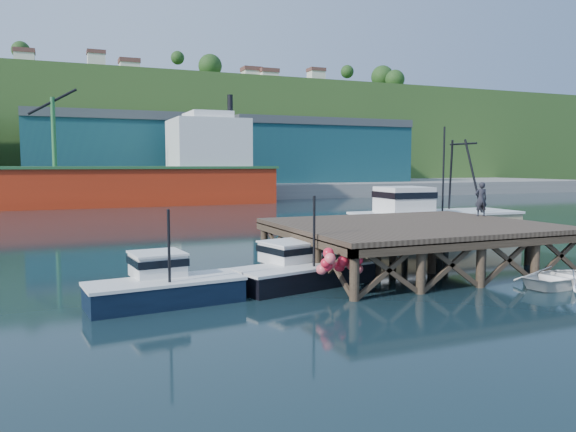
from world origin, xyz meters
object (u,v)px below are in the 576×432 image
boat_navy (163,284)px  trawler (433,217)px  boat_black (301,268)px  dinghy (561,277)px  dockworker (481,199)px

boat_navy → trawler: trawler is taller
boat_navy → boat_black: boat_black is taller
boat_black → trawler: bearing=20.5°
dinghy → dockworker: size_ratio=2.04×
boat_black → trawler: (13.09, 8.83, 0.82)m
boat_navy → trawler: bearing=21.3°
boat_navy → dinghy: size_ratio=1.50×
trawler → dockworker: size_ratio=6.03×
trawler → dinghy: (-3.64, -13.13, -1.11)m
boat_black → dockworker: (11.77, 3.01, 2.36)m
boat_black → dinghy: size_ratio=1.69×
boat_navy → dinghy: (15.18, -3.36, -0.29)m
dinghy → dockworker: dockworker is taller
dockworker → dinghy: bearing=90.7°
trawler → boat_black: bearing=-144.2°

